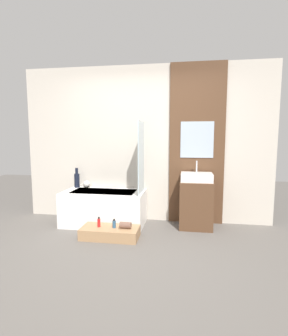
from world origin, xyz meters
The scene contains 13 objects.
ground_plane centered at (0.00, 0.00, 0.00)m, with size 12.00×12.00×0.00m, color #605B56.
wall_tiled_back centered at (0.00, 1.58, 1.30)m, with size 4.20×0.06×2.60m, color beige.
wall_wood_accent centered at (0.87, 1.53, 1.30)m, with size 0.88×0.04×2.60m.
bathtub centered at (-0.61, 1.19, 0.28)m, with size 1.31×0.67×0.55m.
glass_shower_screen centered at (0.02, 1.13, 1.11)m, with size 0.01×0.51×1.11m, color silver.
wooden_step_bench centered at (-0.35, 0.64, 0.08)m, with size 0.81×0.38×0.15m, color #A87F56.
vanity_cabinet centered at (0.87, 1.29, 0.37)m, with size 0.51×0.45×0.74m, color brown.
sink centered at (0.87, 1.29, 0.80)m, with size 0.48×0.35×0.31m.
vase_tall_dark centered at (-1.17, 1.44, 0.69)m, with size 0.09×0.09×0.34m.
vase_round_light centered at (-0.99, 1.42, 0.61)m, with size 0.12×0.12×0.12m, color silver.
bottle_soap_primary centered at (-0.51, 0.64, 0.22)m, with size 0.04×0.04×0.14m.
bottle_soap_secondary centered at (-0.29, 0.64, 0.21)m, with size 0.05×0.05×0.12m.
towel_roll centered at (-0.12, 0.64, 0.20)m, with size 0.09×0.09×0.16m, color brown.
Camera 1 is at (0.70, -2.81, 1.44)m, focal length 28.00 mm.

